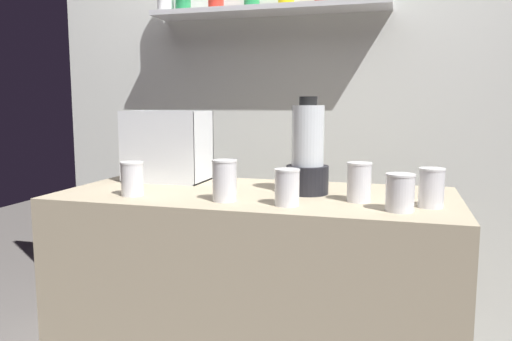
{
  "coord_description": "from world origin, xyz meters",
  "views": [
    {
      "loc": [
        0.49,
        -1.7,
        1.22
      ],
      "look_at": [
        0.0,
        0.0,
        0.98
      ],
      "focal_mm": 34.97,
      "sensor_mm": 36.0,
      "label": 1
    }
  ],
  "objects_px": {
    "carrot_display_bin": "(167,158)",
    "juice_cup_beet_left": "(225,183)",
    "juice_cup_orange_rightmost": "(431,190)",
    "juice_cup_mango_middle": "(287,190)",
    "juice_cup_mango_far_right": "(400,195)",
    "juice_cup_mango_far_left": "(132,181)",
    "juice_cup_mango_right": "(359,185)",
    "blender_pitcher": "(308,155)"
  },
  "relations": [
    {
      "from": "juice_cup_mango_far_left",
      "to": "juice_cup_mango_middle",
      "type": "distance_m",
      "value": 0.55
    },
    {
      "from": "juice_cup_beet_left",
      "to": "juice_cup_mango_middle",
      "type": "height_order",
      "value": "juice_cup_beet_left"
    },
    {
      "from": "carrot_display_bin",
      "to": "juice_cup_beet_left",
      "type": "relative_size",
      "value": 2.39
    },
    {
      "from": "carrot_display_bin",
      "to": "juice_cup_beet_left",
      "type": "xyz_separation_m",
      "value": [
        0.38,
        -0.35,
        -0.03
      ]
    },
    {
      "from": "carrot_display_bin",
      "to": "juice_cup_mango_middle",
      "type": "height_order",
      "value": "carrot_display_bin"
    },
    {
      "from": "juice_cup_mango_far_left",
      "to": "juice_cup_beet_left",
      "type": "xyz_separation_m",
      "value": [
        0.34,
        -0.0,
        0.01
      ]
    },
    {
      "from": "juice_cup_mango_far_right",
      "to": "juice_cup_orange_rightmost",
      "type": "xyz_separation_m",
      "value": [
        0.09,
        0.08,
        0.01
      ]
    },
    {
      "from": "carrot_display_bin",
      "to": "blender_pitcher",
      "type": "bearing_deg",
      "value": -13.14
    },
    {
      "from": "blender_pitcher",
      "to": "juice_cup_beet_left",
      "type": "height_order",
      "value": "blender_pitcher"
    },
    {
      "from": "carrot_display_bin",
      "to": "blender_pitcher",
      "type": "height_order",
      "value": "blender_pitcher"
    },
    {
      "from": "juice_cup_beet_left",
      "to": "juice_cup_orange_rightmost",
      "type": "height_order",
      "value": "juice_cup_beet_left"
    },
    {
      "from": "juice_cup_beet_left",
      "to": "juice_cup_mango_right",
      "type": "relative_size",
      "value": 1.06
    },
    {
      "from": "juice_cup_mango_middle",
      "to": "juice_cup_mango_far_right",
      "type": "relative_size",
      "value": 1.03
    },
    {
      "from": "blender_pitcher",
      "to": "juice_cup_mango_far_left",
      "type": "relative_size",
      "value": 2.9
    },
    {
      "from": "juice_cup_mango_far_left",
      "to": "juice_cup_beet_left",
      "type": "bearing_deg",
      "value": -0.61
    },
    {
      "from": "juice_cup_orange_rightmost",
      "to": "juice_cup_mango_middle",
      "type": "bearing_deg",
      "value": -167.6
    },
    {
      "from": "carrot_display_bin",
      "to": "juice_cup_mango_right",
      "type": "height_order",
      "value": "carrot_display_bin"
    },
    {
      "from": "juice_cup_mango_middle",
      "to": "juice_cup_mango_far_right",
      "type": "xyz_separation_m",
      "value": [
        0.34,
        0.01,
        -0.0
      ]
    },
    {
      "from": "juice_cup_beet_left",
      "to": "juice_cup_mango_middle",
      "type": "relative_size",
      "value": 1.17
    },
    {
      "from": "blender_pitcher",
      "to": "juice_cup_mango_right",
      "type": "bearing_deg",
      "value": -27.64
    },
    {
      "from": "juice_cup_beet_left",
      "to": "juice_cup_mango_right",
      "type": "distance_m",
      "value": 0.44
    },
    {
      "from": "juice_cup_mango_middle",
      "to": "blender_pitcher",
      "type": "bearing_deg",
      "value": 84.03
    },
    {
      "from": "juice_cup_mango_far_left",
      "to": "juice_cup_orange_rightmost",
      "type": "distance_m",
      "value": 0.99
    },
    {
      "from": "juice_cup_mango_far_left",
      "to": "juice_cup_mango_right",
      "type": "bearing_deg",
      "value": 8.0
    },
    {
      "from": "carrot_display_bin",
      "to": "juice_cup_mango_far_left",
      "type": "xyz_separation_m",
      "value": [
        0.04,
        -0.35,
        -0.04
      ]
    },
    {
      "from": "carrot_display_bin",
      "to": "juice_cup_mango_far_left",
      "type": "bearing_deg",
      "value": -84.07
    },
    {
      "from": "juice_cup_beet_left",
      "to": "juice_cup_mango_middle",
      "type": "xyz_separation_m",
      "value": [
        0.21,
        -0.02,
        -0.01
      ]
    },
    {
      "from": "juice_cup_mango_far_left",
      "to": "juice_cup_mango_far_right",
      "type": "bearing_deg",
      "value": -0.54
    },
    {
      "from": "juice_cup_mango_far_right",
      "to": "juice_cup_beet_left",
      "type": "bearing_deg",
      "value": 179.5
    },
    {
      "from": "juice_cup_mango_middle",
      "to": "juice_cup_mango_right",
      "type": "distance_m",
      "value": 0.25
    },
    {
      "from": "carrot_display_bin",
      "to": "juice_cup_mango_middle",
      "type": "relative_size",
      "value": 2.81
    },
    {
      "from": "juice_cup_mango_middle",
      "to": "juice_cup_mango_far_right",
      "type": "height_order",
      "value": "juice_cup_mango_middle"
    },
    {
      "from": "juice_cup_mango_far_left",
      "to": "blender_pitcher",
      "type": "bearing_deg",
      "value": 19.64
    },
    {
      "from": "carrot_display_bin",
      "to": "juice_cup_mango_middle",
      "type": "bearing_deg",
      "value": -32.0
    },
    {
      "from": "juice_cup_beet_left",
      "to": "blender_pitcher",
      "type": "bearing_deg",
      "value": 41.59
    },
    {
      "from": "juice_cup_mango_middle",
      "to": "juice_cup_mango_right",
      "type": "relative_size",
      "value": 0.9
    },
    {
      "from": "juice_cup_mango_far_right",
      "to": "juice_cup_mango_right",
      "type": "bearing_deg",
      "value": 137.93
    },
    {
      "from": "carrot_display_bin",
      "to": "juice_cup_orange_rightmost",
      "type": "height_order",
      "value": "carrot_display_bin"
    },
    {
      "from": "carrot_display_bin",
      "to": "juice_cup_mango_far_left",
      "type": "distance_m",
      "value": 0.35
    },
    {
      "from": "juice_cup_mango_right",
      "to": "juice_cup_orange_rightmost",
      "type": "height_order",
      "value": "juice_cup_mango_right"
    },
    {
      "from": "juice_cup_mango_far_left",
      "to": "carrot_display_bin",
      "type": "bearing_deg",
      "value": 95.93
    },
    {
      "from": "juice_cup_mango_middle",
      "to": "juice_cup_orange_rightmost",
      "type": "height_order",
      "value": "juice_cup_orange_rightmost"
    }
  ]
}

